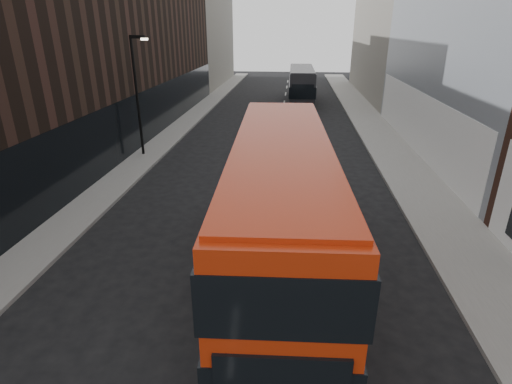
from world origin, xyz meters
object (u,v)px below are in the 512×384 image
(red_bus, at_px, (281,208))
(grey_bus, at_px, (301,84))
(car_a, at_px, (308,153))
(street_lamp, at_px, (137,89))
(car_c, at_px, (295,119))
(car_b, at_px, (300,129))

(red_bus, height_order, grey_bus, red_bus)
(red_bus, bearing_deg, car_a, 81.89)
(grey_bus, bearing_deg, street_lamp, -116.32)
(car_a, bearing_deg, car_c, 89.16)
(red_bus, xyz_separation_m, grey_bus, (0.98, 33.43, -0.73))
(street_lamp, height_order, car_c, street_lamp)
(red_bus, xyz_separation_m, car_b, (0.78, 18.04, -1.94))
(street_lamp, xyz_separation_m, car_c, (9.42, 8.70, -3.47))
(street_lamp, height_order, grey_bus, street_lamp)
(grey_bus, height_order, car_a, grey_bus)
(red_bus, height_order, car_a, red_bus)
(red_bus, height_order, car_b, red_bus)
(street_lamp, distance_m, car_b, 11.67)
(street_lamp, distance_m, red_bus, 15.70)
(street_lamp, relative_size, car_a, 1.53)
(car_b, height_order, car_c, car_c)
(car_a, bearing_deg, car_b, 88.30)
(street_lamp, distance_m, car_c, 13.29)
(grey_bus, xyz_separation_m, car_c, (-0.57, -11.97, -1.20))
(grey_bus, xyz_separation_m, car_a, (0.21, -21.56, -1.12))
(car_a, relative_size, car_c, 0.94)
(red_bus, distance_m, car_b, 18.16)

